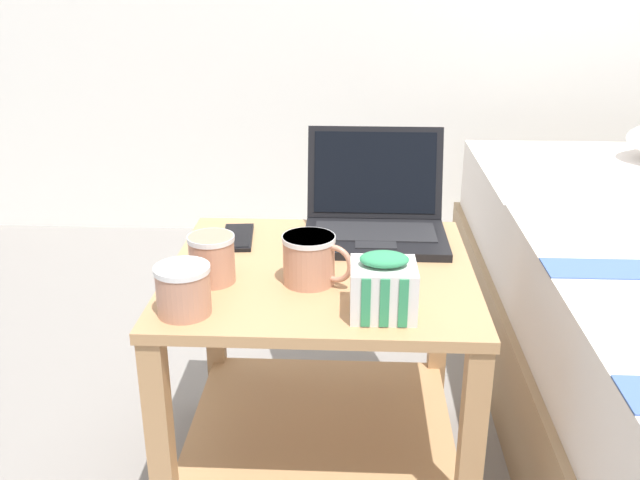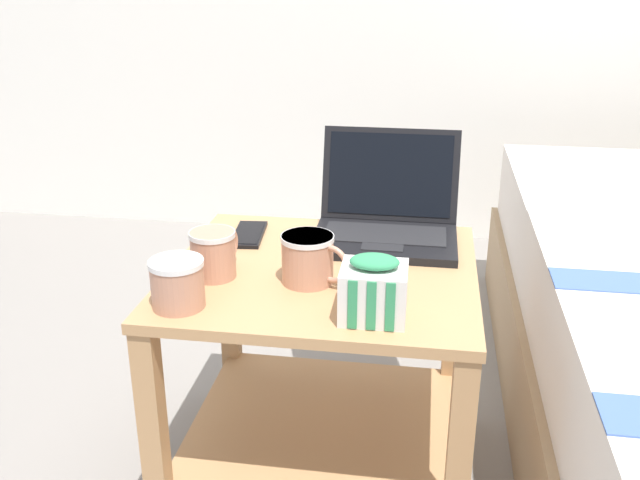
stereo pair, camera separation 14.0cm
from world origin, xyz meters
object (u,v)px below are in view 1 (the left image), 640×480
Objects in this scene: mug_front_left at (183,287)px; mug_front_right at (310,257)px; mug_mid_center at (213,256)px; cell_phone at (238,237)px; snack_bag at (383,287)px; laptop at (375,216)px.

mug_front_left is 0.98× the size of mug_front_right.
mug_mid_center is 0.80× the size of cell_phone.
cell_phone is (-0.32, 0.35, -0.05)m from snack_bag.
mug_front_right reaches higher than mug_mid_center.
mug_front_left is 0.36m from snack_bag.
snack_bag reaches higher than mug_front_right.
mug_front_left is 0.14m from mug_mid_center.
snack_bag is at bearing -21.04° from mug_mid_center.
mug_mid_center reaches higher than mug_front_left.
snack_bag is (0.01, -0.40, 0.01)m from laptop.
laptop is at bearing 63.81° from mug_front_right.
snack_bag reaches higher than cell_phone.
mug_front_right is 1.07× the size of mug_mid_center.
mug_front_left is 1.16× the size of snack_bag.
laptop is 2.44× the size of mug_mid_center.
cell_phone is (-0.31, -0.04, -0.04)m from laptop.
mug_front_left is at bearing -178.09° from snack_bag.
snack_bag is at bearing -48.04° from cell_phone.
snack_bag reaches higher than mug_front_left.
cell_phone is at bearing 131.96° from snack_bag.
mug_mid_center is (-0.32, -0.27, 0.01)m from laptop.
mug_front_right reaches higher than mug_front_left.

